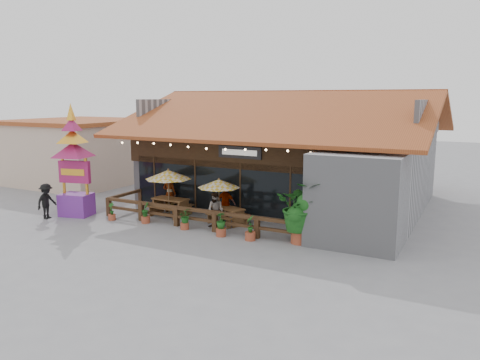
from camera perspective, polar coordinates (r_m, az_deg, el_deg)
The scene contains 19 objects.
ground at distance 20.41m, azimuth -1.13°, elevation -6.16°, with size 100.00×100.00×0.00m, color gray.
restaurant_building at distance 25.74m, azimuth 6.47°, elevation 2.17°, with size 15.50×14.73×6.09m.
patio_railing at distance 21.18m, azimuth -6.85°, elevation -3.91°, with size 10.00×2.60×0.92m.
neighbor_building at distance 33.87m, azimuth -18.81°, elevation 3.45°, with size 8.40×8.40×4.22m.
umbrella_left at distance 22.52m, azimuth -8.73°, elevation 0.63°, with size 2.82×2.82×2.36m.
umbrella_right at distance 21.29m, azimuth -2.60°, elevation -0.45°, with size 2.54×2.54×2.09m.
picnic_table_left at distance 23.11m, azimuth -8.46°, elevation -2.89°, with size 1.81×1.58×0.85m.
picnic_table_right at distance 21.36m, azimuth -1.48°, elevation -4.01°, with size 1.93×1.80×0.76m.
thai_sign_tower at distance 23.78m, azimuth -19.65°, elevation 3.16°, with size 2.59×2.59×5.84m.
tropical_plant at distance 18.45m, azimuth 7.35°, elevation -3.34°, with size 2.30×2.16×2.54m.
diner_a at distance 23.72m, azimuth -8.59°, elevation -1.65°, with size 0.68×0.45×1.87m, color #3A2412.
diner_b at distance 20.59m, azimuth -2.99°, elevation -3.73°, with size 0.78×0.60×1.60m, color #3A2412.
diner_c at distance 21.77m, azimuth -1.74°, elevation -2.86°, with size 0.98×0.41×1.68m, color #3A2412.
pedestrian at distance 23.99m, azimuth -22.52°, elevation -2.41°, with size 1.09×0.63×1.69m, color black.
planter_a at distance 22.81m, azimuth -15.37°, elevation -3.87°, with size 0.35×0.35×0.85m.
planter_b at distance 21.91m, azimuth -11.45°, elevation -4.05°, with size 0.40×0.41×0.97m.
planter_c at distance 20.59m, azimuth -6.78°, elevation -4.61°, with size 0.73×0.72×0.91m.
planter_d at distance 19.47m, azimuth -2.33°, elevation -5.45°, with size 0.54×0.54×1.03m.
planter_e at distance 18.93m, azimuth 1.26°, elevation -6.08°, with size 0.43×0.44×1.05m.
Camera 1 is at (9.45, -17.18, 5.68)m, focal length 35.00 mm.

